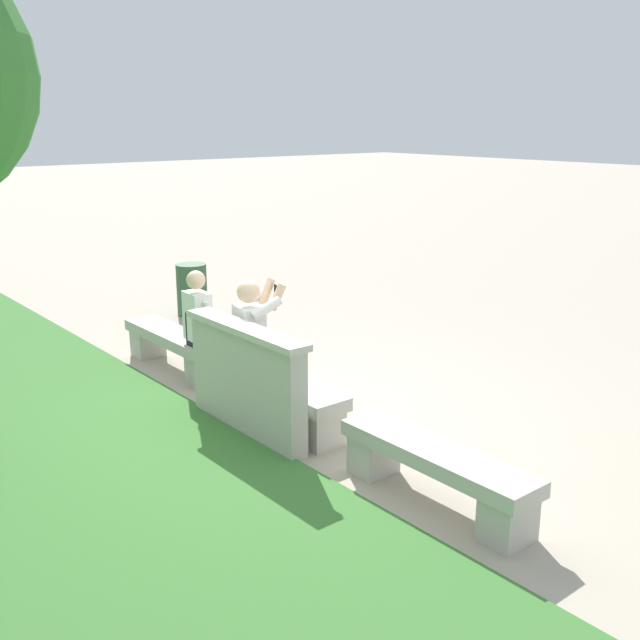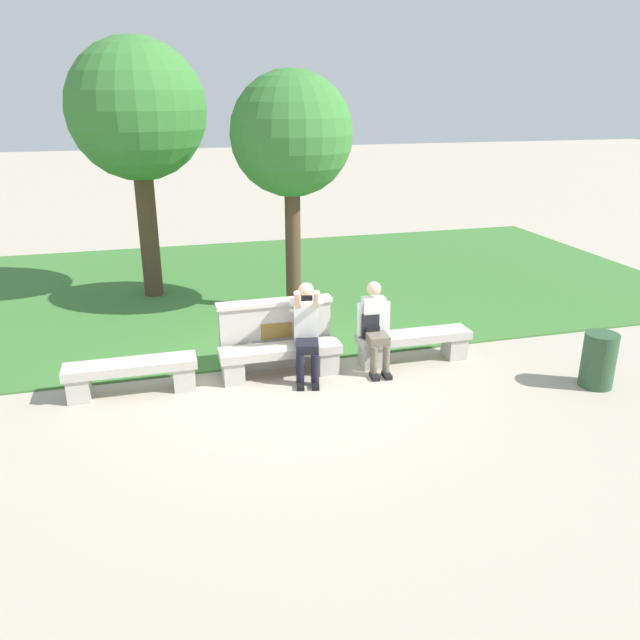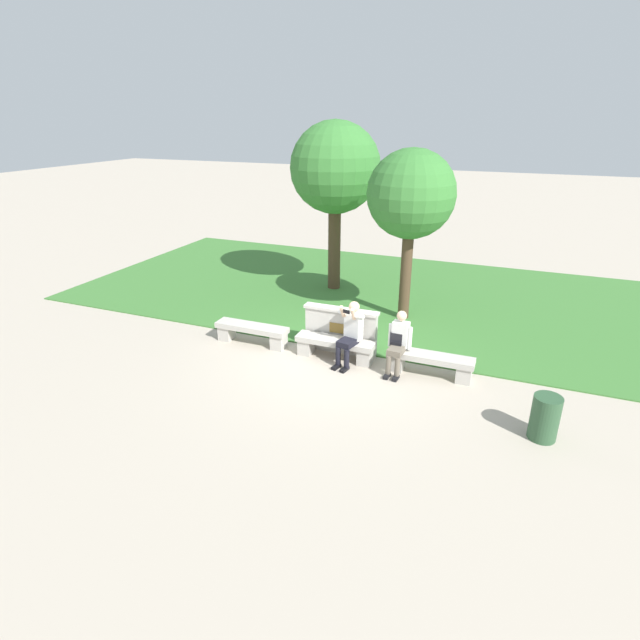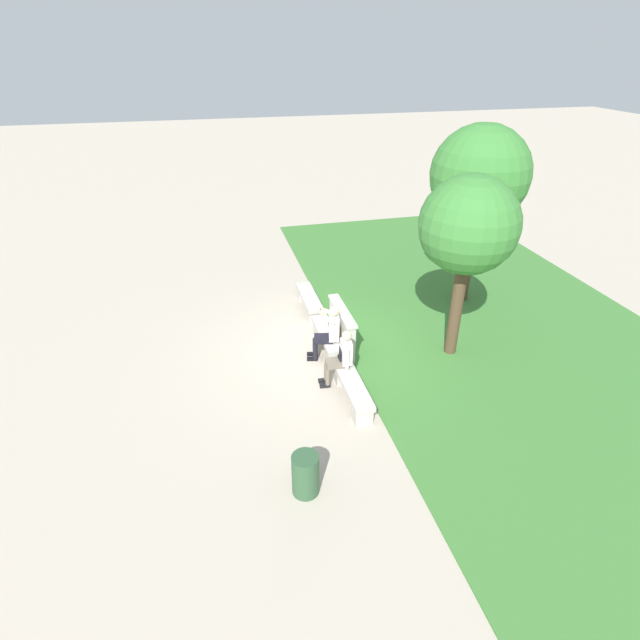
{
  "view_description": "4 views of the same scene",
  "coord_description": "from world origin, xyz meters",
  "px_view_note": "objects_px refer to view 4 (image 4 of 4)",
  "views": [
    {
      "loc": [
        -5.36,
        3.86,
        2.8
      ],
      "look_at": [
        -0.02,
        -0.5,
        0.93
      ],
      "focal_mm": 42.0,
      "sensor_mm": 36.0,
      "label": 1
    },
    {
      "loc": [
        -1.56,
        -7.79,
        3.72
      ],
      "look_at": [
        0.36,
        -0.77,
        1.07
      ],
      "focal_mm": 35.0,
      "sensor_mm": 36.0,
      "label": 2
    },
    {
      "loc": [
        3.23,
        -8.91,
        4.8
      ],
      "look_at": [
        -0.32,
        -0.07,
        0.85
      ],
      "focal_mm": 28.0,
      "sensor_mm": 36.0,
      "label": 3
    },
    {
      "loc": [
        9.61,
        -2.54,
        6.4
      ],
      "look_at": [
        0.43,
        -0.29,
        1.06
      ],
      "focal_mm": 28.0,
      "sensor_mm": 36.0,
      "label": 4
    }
  ],
  "objects_px": {
    "bench_mid": "(353,389)",
    "tree_left_background": "(469,227)",
    "bench_main": "(309,300)",
    "backpack": "(345,357)",
    "person_distant": "(341,356)",
    "tree_behind_wall": "(480,177)",
    "bench_near": "(328,338)",
    "person_photographer": "(329,330)",
    "trash_bin": "(305,474)"
  },
  "relations": [
    {
      "from": "bench_mid",
      "to": "person_distant",
      "type": "relative_size",
      "value": 1.34
    },
    {
      "from": "backpack",
      "to": "trash_bin",
      "type": "distance_m",
      "value": 3.09
    },
    {
      "from": "bench_main",
      "to": "person_distant",
      "type": "relative_size",
      "value": 1.34
    },
    {
      "from": "person_photographer",
      "to": "tree_behind_wall",
      "type": "relative_size",
      "value": 0.28
    },
    {
      "from": "tree_left_background",
      "to": "trash_bin",
      "type": "height_order",
      "value": "tree_left_background"
    },
    {
      "from": "bench_mid",
      "to": "trash_bin",
      "type": "xyz_separation_m",
      "value": [
        2.05,
        -1.41,
        0.08
      ]
    },
    {
      "from": "tree_behind_wall",
      "to": "tree_left_background",
      "type": "distance_m",
      "value": 2.92
    },
    {
      "from": "bench_main",
      "to": "trash_bin",
      "type": "height_order",
      "value": "trash_bin"
    },
    {
      "from": "bench_main",
      "to": "person_distant",
      "type": "height_order",
      "value": "person_distant"
    },
    {
      "from": "bench_near",
      "to": "person_distant",
      "type": "xyz_separation_m",
      "value": [
        1.35,
        -0.07,
        0.38
      ]
    },
    {
      "from": "bench_near",
      "to": "person_photographer",
      "type": "xyz_separation_m",
      "value": [
        0.36,
        -0.08,
        0.44
      ]
    },
    {
      "from": "tree_behind_wall",
      "to": "trash_bin",
      "type": "bearing_deg",
      "value": -45.22
    },
    {
      "from": "bench_near",
      "to": "tree_behind_wall",
      "type": "height_order",
      "value": "tree_behind_wall"
    },
    {
      "from": "person_photographer",
      "to": "person_distant",
      "type": "height_order",
      "value": "person_photographer"
    },
    {
      "from": "bench_main",
      "to": "person_distant",
      "type": "distance_m",
      "value": 3.36
    },
    {
      "from": "tree_behind_wall",
      "to": "trash_bin",
      "type": "xyz_separation_m",
      "value": [
        5.67,
        -5.71,
        -3.03
      ]
    },
    {
      "from": "person_distant",
      "to": "tree_left_background",
      "type": "distance_m",
      "value": 3.72
    },
    {
      "from": "bench_mid",
      "to": "trash_bin",
      "type": "distance_m",
      "value": 2.49
    },
    {
      "from": "person_photographer",
      "to": "person_distant",
      "type": "bearing_deg",
      "value": 0.53
    },
    {
      "from": "bench_near",
      "to": "tree_left_background",
      "type": "relative_size",
      "value": 0.41
    },
    {
      "from": "tree_behind_wall",
      "to": "tree_left_background",
      "type": "bearing_deg",
      "value": -32.5
    },
    {
      "from": "tree_behind_wall",
      "to": "trash_bin",
      "type": "relative_size",
      "value": 6.25
    },
    {
      "from": "tree_left_background",
      "to": "trash_bin",
      "type": "xyz_separation_m",
      "value": [
        3.22,
        -4.15,
        -2.68
      ]
    },
    {
      "from": "person_distant",
      "to": "tree_behind_wall",
      "type": "distance_m",
      "value": 5.95
    },
    {
      "from": "bench_near",
      "to": "tree_behind_wall",
      "type": "distance_m",
      "value": 5.55
    },
    {
      "from": "person_distant",
      "to": "bench_mid",
      "type": "bearing_deg",
      "value": 5.93
    },
    {
      "from": "person_photographer",
      "to": "tree_left_background",
      "type": "relative_size",
      "value": 0.32
    },
    {
      "from": "bench_main",
      "to": "backpack",
      "type": "bearing_deg",
      "value": 0.45
    },
    {
      "from": "bench_main",
      "to": "bench_mid",
      "type": "xyz_separation_m",
      "value": [
        3.98,
        0.0,
        0.0
      ]
    },
    {
      "from": "bench_mid",
      "to": "trash_bin",
      "type": "height_order",
      "value": "trash_bin"
    },
    {
      "from": "bench_near",
      "to": "tree_left_background",
      "type": "height_order",
      "value": "tree_left_background"
    },
    {
      "from": "bench_mid",
      "to": "tree_behind_wall",
      "type": "height_order",
      "value": "tree_behind_wall"
    },
    {
      "from": "tree_behind_wall",
      "to": "bench_near",
      "type": "bearing_deg",
      "value": -69.28
    },
    {
      "from": "backpack",
      "to": "tree_left_background",
      "type": "bearing_deg",
      "value": 100.29
    },
    {
      "from": "bench_mid",
      "to": "tree_left_background",
      "type": "xyz_separation_m",
      "value": [
        -1.17,
        2.74,
        2.76
      ]
    },
    {
      "from": "person_distant",
      "to": "trash_bin",
      "type": "height_order",
      "value": "person_distant"
    },
    {
      "from": "bench_mid",
      "to": "person_distant",
      "type": "height_order",
      "value": "person_distant"
    },
    {
      "from": "person_distant",
      "to": "tree_left_background",
      "type": "height_order",
      "value": "tree_left_background"
    },
    {
      "from": "bench_main",
      "to": "tree_behind_wall",
      "type": "bearing_deg",
      "value": 85.18
    },
    {
      "from": "person_photographer",
      "to": "tree_behind_wall",
      "type": "bearing_deg",
      "value": 114.38
    },
    {
      "from": "bench_main",
      "to": "bench_mid",
      "type": "distance_m",
      "value": 3.98
    },
    {
      "from": "bench_near",
      "to": "backpack",
      "type": "bearing_deg",
      "value": 1.14
    },
    {
      "from": "tree_behind_wall",
      "to": "person_photographer",
      "type": "bearing_deg",
      "value": -65.62
    },
    {
      "from": "person_photographer",
      "to": "tree_behind_wall",
      "type": "height_order",
      "value": "tree_behind_wall"
    },
    {
      "from": "bench_near",
      "to": "bench_mid",
      "type": "distance_m",
      "value": 1.99
    },
    {
      "from": "person_photographer",
      "to": "trash_bin",
      "type": "xyz_separation_m",
      "value": [
        3.68,
        -1.34,
        -0.36
      ]
    },
    {
      "from": "bench_main",
      "to": "tree_left_background",
      "type": "bearing_deg",
      "value": 44.28
    },
    {
      "from": "bench_mid",
      "to": "backpack",
      "type": "distance_m",
      "value": 0.75
    },
    {
      "from": "bench_mid",
      "to": "tree_behind_wall",
      "type": "distance_m",
      "value": 6.42
    },
    {
      "from": "bench_main",
      "to": "backpack",
      "type": "relative_size",
      "value": 3.94
    }
  ]
}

